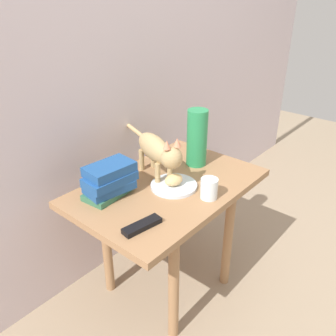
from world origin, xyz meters
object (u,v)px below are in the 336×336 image
(plate, at_px, (174,186))
(cat, at_px, (158,150))
(green_vase, at_px, (197,138))
(candle_jar, at_px, (209,189))
(side_table, at_px, (168,201))
(tv_remote, at_px, (142,226))
(book_stack, at_px, (110,181))
(bread_roll, at_px, (174,180))

(plate, bearing_deg, cat, 79.84)
(green_vase, xyz_separation_m, candle_jar, (-0.21, -0.22, -0.10))
(plate, distance_m, green_vase, 0.28)
(candle_jar, bearing_deg, plate, 99.51)
(green_vase, bearing_deg, side_table, -173.56)
(cat, distance_m, candle_jar, 0.28)
(cat, relative_size, tv_remote, 3.03)
(side_table, bearing_deg, cat, 75.72)
(candle_jar, relative_size, tv_remote, 0.57)
(side_table, xyz_separation_m, green_vase, (0.24, 0.03, 0.22))
(green_vase, relative_size, candle_jar, 3.16)
(cat, distance_m, book_stack, 0.25)
(plate, bearing_deg, candle_jar, -80.49)
(book_stack, relative_size, tv_remote, 1.43)
(cat, bearing_deg, plate, -100.16)
(cat, bearing_deg, green_vase, -12.35)
(plate, distance_m, candle_jar, 0.17)
(tv_remote, bearing_deg, candle_jar, -2.10)
(green_vase, distance_m, tv_remote, 0.57)
(plate, relative_size, bread_roll, 2.47)
(green_vase, distance_m, candle_jar, 0.32)
(side_table, bearing_deg, candle_jar, -82.14)
(side_table, xyz_separation_m, bread_roll, (-0.01, -0.04, 0.12))
(side_table, xyz_separation_m, book_stack, (-0.22, 0.12, 0.15))
(bread_roll, height_order, green_vase, green_vase)
(plate, relative_size, tv_remote, 1.32)
(tv_remote, bearing_deg, green_vase, 25.60)
(plate, xyz_separation_m, candle_jar, (0.03, -0.16, 0.03))
(side_table, distance_m, tv_remote, 0.33)
(side_table, bearing_deg, green_vase, 6.44)
(cat, relative_size, candle_jar, 5.35)
(plate, xyz_separation_m, green_vase, (0.24, 0.06, 0.13))
(side_table, relative_size, bread_roll, 10.33)
(side_table, height_order, cat, cat)
(plate, relative_size, candle_jar, 2.33)
(side_table, relative_size, green_vase, 3.08)
(book_stack, xyz_separation_m, tv_remote, (-0.07, -0.25, -0.06))
(side_table, relative_size, candle_jar, 9.72)
(side_table, bearing_deg, bread_roll, -99.80)
(bread_roll, relative_size, cat, 0.18)
(cat, height_order, tv_remote, cat)
(green_vase, xyz_separation_m, tv_remote, (-0.53, -0.16, -0.12))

